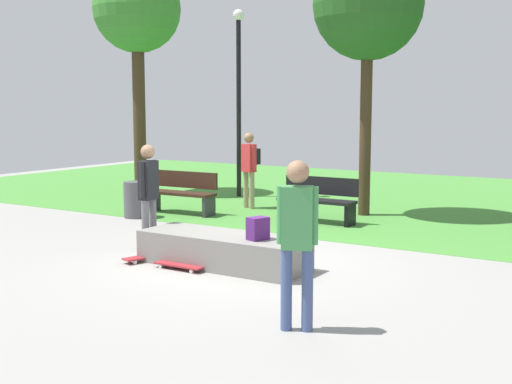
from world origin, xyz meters
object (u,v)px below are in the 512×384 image
Objects in this scene: trash_bin at (136,200)px; concrete_ledge at (223,250)px; backpack_on_ledge at (258,228)px; park_bench_near_lamppost at (318,199)px; pedestrian_with_backpack at (250,163)px; skater_watching at (148,189)px; skateboard_by_ledge at (179,265)px; skater_performing_trick at (297,231)px; skateboard_spare at (148,256)px; tree_young_birch at (368,7)px; tree_tall_oak at (137,12)px; park_bench_near_path at (182,192)px; lamp_post at (239,86)px.

concrete_ledge is at bearing -32.68° from trash_bin.
park_bench_near_lamppost is (-1.13, 4.13, -0.15)m from backpack_on_ledge.
trash_bin is 2.79m from pedestrian_with_backpack.
skater_watching reaches higher than skateboard_by_ledge.
pedestrian_with_backpack is (-4.93, 6.85, -0.02)m from skater_performing_trick.
concrete_ledge is 0.68m from skateboard_by_ledge.
skater_watching is at bearing 150.79° from skater_performing_trick.
skateboard_by_ledge is at bearing -128.83° from concrete_ledge.
skateboard_spare is 0.15× the size of tree_young_birch.
skater_watching is at bearing -106.94° from tree_young_birch.
skater_performing_trick reaches higher than pedestrian_with_backpack.
skater_performing_trick is at bearing -40.61° from tree_tall_oak.
skater_watching reaches higher than concrete_ledge.
skater_performing_trick is 3.92m from skateboard_spare.
tree_tall_oak reaches higher than park_bench_near_lamppost.
concrete_ledge is 6.79m from tree_young_birch.
concrete_ledge is 1.21m from skateboard_spare.
park_bench_near_path is at bearing 61.24° from trash_bin.
skater_watching is 0.29× the size of tree_tall_oak.
park_bench_near_lamppost is at bearing 81.25° from skateboard_spare.
lamp_post is (-4.61, 6.53, 2.20)m from backpack_on_ledge.
tree_young_birch reaches higher than concrete_ledge.
skater_watching is 2.15× the size of skateboard_by_ledge.
park_bench_near_lamppost is (-0.07, 4.57, 0.42)m from skateboard_by_ledge.
skateboard_by_ledge is 4.74m from trash_bin.
skateboard_by_ledge is (1.21, -0.76, -0.95)m from skater_watching.
skater_performing_trick is 3.20m from skateboard_by_ledge.
concrete_ledge is 3.10m from skater_performing_trick.
concrete_ledge is 4.95m from park_bench_near_path.
skater_performing_trick is 6.62m from park_bench_near_lamppost.
tree_tall_oak is (-6.18, 1.68, 4.28)m from park_bench_near_lamppost.
backpack_on_ledge reaches higher than trash_bin.
park_bench_near_lamppost is at bearing 96.81° from concrete_ledge.
skateboard_by_ledge is at bearing -93.49° from tree_young_birch.
tree_tall_oak reaches higher than skater_performing_trick.
tree_tall_oak reaches higher than skateboard_by_ledge.
tree_tall_oak is (-7.31, 5.81, 4.13)m from backpack_on_ledge.
skater_watching is 1.20m from skateboard_spare.
skateboard_by_ledge is 5.08m from park_bench_near_path.
backpack_on_ledge is at bearing -6.33° from concrete_ledge.
lamp_post is at bearing 112.47° from skateboard_spare.
park_bench_near_path is (-3.08, 4.02, 0.42)m from skateboard_by_ledge.
skater_performing_trick is 2.18× the size of skateboard_spare.
park_bench_near_lamppost is at bearing -15.16° from tree_tall_oak.
lamp_post reaches higher than pedestrian_with_backpack.
tree_tall_oak is 3.40m from lamp_post.
park_bench_near_path is 2.13× the size of trash_bin.
tree_tall_oak is 3.48× the size of pedestrian_with_backpack.
lamp_post is at bearing 126.62° from skater_performing_trick.
pedestrian_with_backpack is at bearing 125.75° from skater_performing_trick.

